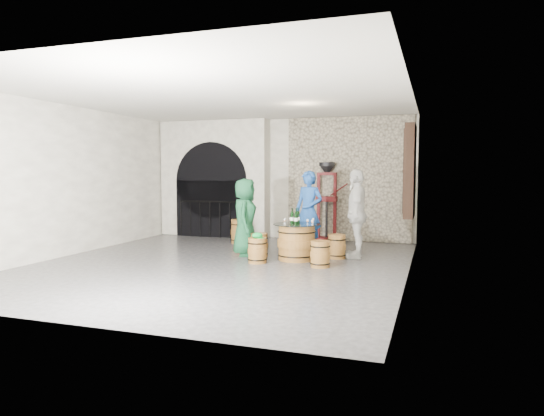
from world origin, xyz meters
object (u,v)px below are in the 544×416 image
(barrel_stool_near_left, at_px, (257,250))
(wine_bottle_right, at_px, (298,217))
(barrel_stool_left, at_px, (259,245))
(person_green, at_px, (245,217))
(wine_bottle_center, at_px, (296,218))
(person_white, at_px, (357,214))
(side_barrel, at_px, (239,231))
(wine_bottle_left, at_px, (292,217))
(person_blue, at_px, (309,211))
(barrel_stool_near_right, at_px, (320,254))
(corking_press, at_px, (327,196))
(barrel_stool_far, at_px, (306,242))
(barrel_table, at_px, (297,242))
(barrel_stool_right, at_px, (337,247))

(barrel_stool_near_left, bearing_deg, wine_bottle_right, 45.27)
(barrel_stool_left, bearing_deg, wine_bottle_right, -1.24)
(person_green, xyz_separation_m, wine_bottle_center, (1.21, -0.27, 0.05))
(person_white, distance_m, side_barrel, 3.36)
(barrel_stool_near_left, xyz_separation_m, wine_bottle_left, (0.56, 0.52, 0.62))
(person_blue, relative_size, wine_bottle_right, 5.59)
(barrel_stool_left, height_order, barrel_stool_near_right, same)
(wine_bottle_center, relative_size, wine_bottle_right, 1.00)
(person_green, relative_size, corking_press, 0.81)
(side_barrel, bearing_deg, wine_bottle_left, -43.71)
(barrel_stool_far, bearing_deg, barrel_stool_near_right, -66.05)
(side_barrel, bearing_deg, person_green, -63.68)
(barrel_stool_near_left, relative_size, person_green, 0.30)
(barrel_stool_far, distance_m, side_barrel, 2.18)
(side_barrel, xyz_separation_m, corking_press, (2.00, 1.03, 0.89))
(person_green, distance_m, corking_press, 2.94)
(barrel_stool_left, bearing_deg, barrel_stool_near_right, -25.07)
(barrel_stool_left, xyz_separation_m, side_barrel, (-1.14, 1.67, 0.05))
(wine_bottle_right, relative_size, corking_press, 0.16)
(barrel_stool_left, bearing_deg, wine_bottle_left, -11.10)
(wine_bottle_left, xyz_separation_m, corking_press, (0.09, 2.86, 0.31))
(barrel_table, distance_m, barrel_stool_left, 0.86)
(barrel_stool_near_left, height_order, side_barrel, side_barrel)
(barrel_stool_left, relative_size, corking_press, 0.24)
(barrel_stool_left, relative_size, barrel_stool_far, 1.00)
(wine_bottle_center, xyz_separation_m, wine_bottle_right, (-0.02, 0.21, 0.00))
(person_white, bearing_deg, barrel_stool_near_right, -27.35)
(person_blue, distance_m, wine_bottle_left, 1.10)
(barrel_stool_far, bearing_deg, person_blue, 91.04)
(barrel_stool_near_left, height_order, person_white, person_white)
(barrel_table, bearing_deg, barrel_stool_near_right, -43.15)
(barrel_stool_near_left, relative_size, corking_press, 0.24)
(barrel_stool_far, relative_size, barrel_stool_right, 1.00)
(person_green, relative_size, person_blue, 0.91)
(person_white, bearing_deg, side_barrel, -115.84)
(barrel_stool_near_left, bearing_deg, wine_bottle_left, 42.86)
(barrel_stool_near_right, relative_size, person_white, 0.27)
(barrel_stool_left, bearing_deg, wine_bottle_center, -14.83)
(wine_bottle_center, bearing_deg, barrel_stool_far, 92.23)
(person_white, height_order, side_barrel, person_white)
(barrel_stool_near_right, bearing_deg, barrel_table, 136.85)
(barrel_table, height_order, corking_press, corking_press)
(barrel_stool_far, relative_size, person_white, 0.27)
(person_green, xyz_separation_m, wine_bottle_left, (1.10, -0.19, 0.05))
(barrel_stool_left, relative_size, person_white, 0.27)
(person_blue, bearing_deg, corking_press, 104.13)
(person_green, bearing_deg, person_white, -92.89)
(barrel_stool_right, bearing_deg, barrel_stool_far, 150.53)
(barrel_table, relative_size, side_barrel, 1.60)
(barrel_stool_right, height_order, wine_bottle_left, wine_bottle_left)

